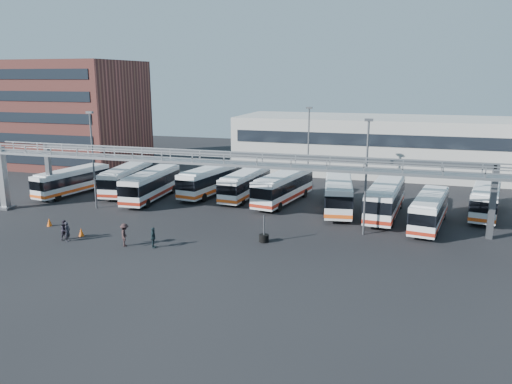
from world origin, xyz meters
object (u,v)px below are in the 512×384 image
(bus_8, at_px, (429,209))
(cone_right, at_px, (81,232))
(tire_stack, at_px, (264,237))
(pedestrian_d, at_px, (153,238))
(bus_9, at_px, (486,198))
(pedestrian_a, at_px, (67,232))
(bus_1, at_px, (127,178))
(bus_3, at_px, (211,179))
(cone_left, at_px, (49,222))
(light_pole_left, at_px, (93,155))
(light_pole_back, at_px, (308,145))
(light_pole_mid, at_px, (366,171))
(bus_6, at_px, (338,192))
(bus_2, at_px, (151,184))
(bus_5, at_px, (283,186))
(pedestrian_b, at_px, (65,230))
(pedestrian_c, at_px, (125,235))
(bus_0, at_px, (72,180))
(bus_7, at_px, (385,198))
(bus_4, at_px, (245,183))

(bus_8, distance_m, cone_right, 31.49)
(tire_stack, bearing_deg, pedestrian_d, -153.94)
(bus_9, relative_size, pedestrian_a, 6.32)
(bus_1, height_order, bus_3, bus_3)
(bus_9, bearing_deg, cone_left, -148.13)
(light_pole_left, height_order, pedestrian_d, light_pole_left)
(light_pole_back, bearing_deg, light_pole_mid, -61.93)
(light_pole_left, xyz_separation_m, pedestrian_d, (11.89, -9.55, -4.87))
(bus_1, bearing_deg, cone_left, -95.79)
(bus_6, distance_m, pedestrian_d, 20.65)
(bus_1, relative_size, bus_6, 0.92)
(bus_2, height_order, bus_8, bus_2)
(light_pole_left, height_order, light_pole_mid, same)
(bus_5, height_order, cone_left, bus_5)
(pedestrian_b, relative_size, pedestrian_d, 1.00)
(pedestrian_c, height_order, pedestrian_d, pedestrian_c)
(bus_5, height_order, pedestrian_a, bus_5)
(light_pole_left, xyz_separation_m, cone_left, (-0.36, -6.95, -5.35))
(bus_0, relative_size, pedestrian_c, 5.35)
(bus_5, distance_m, pedestrian_b, 23.22)
(bus_6, distance_m, cone_right, 25.48)
(light_pole_left, distance_m, pedestrian_a, 12.01)
(pedestrian_a, height_order, pedestrian_c, pedestrian_c)
(light_pole_left, distance_m, cone_right, 11.09)
(bus_1, height_order, bus_9, bus_1)
(light_pole_back, distance_m, bus_7, 13.20)
(bus_9, distance_m, pedestrian_a, 39.87)
(bus_2, height_order, cone_right, bus_2)
(light_pole_mid, bearing_deg, light_pole_left, 177.95)
(bus_1, relative_size, pedestrian_c, 5.62)
(bus_2, xyz_separation_m, bus_4, (9.93, 3.84, -0.10))
(bus_9, height_order, pedestrian_b, bus_9)
(bus_3, xyz_separation_m, bus_9, (29.76, -0.49, -0.09))
(light_pole_back, relative_size, pedestrian_b, 5.91)
(bus_2, distance_m, bus_9, 35.50)
(light_pole_left, xyz_separation_m, bus_2, (3.82, 5.06, -3.90))
(bus_6, bearing_deg, bus_9, 0.89)
(light_pole_left, relative_size, bus_4, 0.98)
(pedestrian_a, bearing_deg, light_pole_back, -39.33)
(light_pole_left, distance_m, bus_8, 33.95)
(pedestrian_d, distance_m, cone_left, 12.54)
(tire_stack, bearing_deg, light_pole_left, 164.66)
(pedestrian_b, bearing_deg, bus_3, -1.67)
(pedestrian_d, height_order, cone_left, pedestrian_d)
(bus_5, bearing_deg, light_pole_mid, -32.77)
(bus_8, height_order, bus_9, bus_9)
(bus_2, bearing_deg, light_pole_left, -130.09)
(bus_0, distance_m, cone_left, 13.16)
(pedestrian_a, distance_m, cone_left, 5.55)
(cone_left, bearing_deg, light_pole_back, 45.82)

